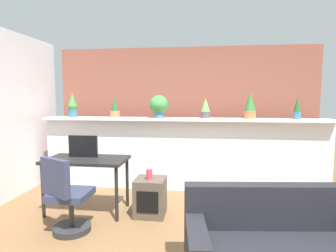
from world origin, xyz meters
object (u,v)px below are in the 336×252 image
object	(u,v)px
potted_plant_1	(115,109)
office_chair	(67,201)
potted_plant_2	(159,106)
desk	(86,164)
potted_plant_5	(297,108)
potted_plant_4	(250,106)
side_cube_shelf	(150,197)
vase_on_shelf	(149,174)
potted_plant_3	(205,108)
tv_monitor	(83,146)
potted_plant_0	(72,106)

from	to	relation	value
potted_plant_1	office_chair	xyz separation A→B (m)	(-0.04, -1.71, -1.00)
potted_plant_2	desk	xyz separation A→B (m)	(-0.84, -1.02, -0.78)
potted_plant_5	office_chair	distance (m)	3.62
potted_plant_4	side_cube_shelf	distance (m)	2.14
potted_plant_2	vase_on_shelf	distance (m)	1.37
potted_plant_3	office_chair	distance (m)	2.51
potted_plant_2	tv_monitor	xyz separation A→B (m)	(-0.92, -0.94, -0.54)
potted_plant_0	potted_plant_4	world-z (taller)	potted_plant_4
side_cube_shelf	potted_plant_5	bearing A→B (deg)	26.32
potted_plant_1	desk	distance (m)	1.30
desk	side_cube_shelf	distance (m)	0.98
potted_plant_4	desk	world-z (taller)	potted_plant_4
potted_plant_4	potted_plant_5	xyz separation A→B (m)	(0.73, 0.02, -0.04)
potted_plant_0	potted_plant_5	distance (m)	3.73
potted_plant_2	potted_plant_4	size ratio (longest dim) A/B	0.89
office_chair	vase_on_shelf	bearing A→B (deg)	34.69
potted_plant_0	vase_on_shelf	distance (m)	2.07
desk	potted_plant_2	bearing A→B (deg)	50.37
potted_plant_3	vase_on_shelf	world-z (taller)	potted_plant_3
tv_monitor	potted_plant_3	bearing A→B (deg)	29.47
potted_plant_1	potted_plant_4	bearing A→B (deg)	-0.98
potted_plant_4	side_cube_shelf	bearing A→B (deg)	-143.89
potted_plant_2	desk	world-z (taller)	potted_plant_2
potted_plant_3	tv_monitor	size ratio (longest dim) A/B	0.81
tv_monitor	potted_plant_1	bearing A→B (deg)	82.02
potted_plant_0	vase_on_shelf	bearing A→B (deg)	-33.98
vase_on_shelf	desk	bearing A→B (deg)	177.66
potted_plant_5	desk	size ratio (longest dim) A/B	0.33
potted_plant_2	potted_plant_4	xyz separation A→B (m)	(1.48, 0.02, 0.01)
potted_plant_0	vase_on_shelf	size ratio (longest dim) A/B	3.15
desk	tv_monitor	bearing A→B (deg)	133.24
potted_plant_5	office_chair	world-z (taller)	potted_plant_5
potted_plant_5	side_cube_shelf	distance (m)	2.68
potted_plant_2	potted_plant_5	bearing A→B (deg)	1.20
potted_plant_4	desk	size ratio (longest dim) A/B	0.39
potted_plant_4	vase_on_shelf	distance (m)	2.00
desk	side_cube_shelf	bearing A→B (deg)	-0.45
potted_plant_5	vase_on_shelf	world-z (taller)	potted_plant_5
tv_monitor	potted_plant_4	bearing A→B (deg)	21.82
potted_plant_3	side_cube_shelf	distance (m)	1.72
potted_plant_4	vase_on_shelf	xyz separation A→B (m)	(-1.44, -1.08, -0.88)
side_cube_shelf	vase_on_shelf	bearing A→B (deg)	-99.95
potted_plant_3	potted_plant_5	size ratio (longest dim) A/B	0.91
potted_plant_3	side_cube_shelf	xyz separation A→B (m)	(-0.73, -1.04, -1.15)
potted_plant_3	potted_plant_5	distance (m)	1.44
potted_plant_2	vase_on_shelf	world-z (taller)	potted_plant_2
vase_on_shelf	side_cube_shelf	bearing A→B (deg)	80.05
side_cube_shelf	vase_on_shelf	distance (m)	0.32
potted_plant_2	desk	size ratio (longest dim) A/B	0.35
potted_plant_0	potted_plant_4	distance (m)	2.99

